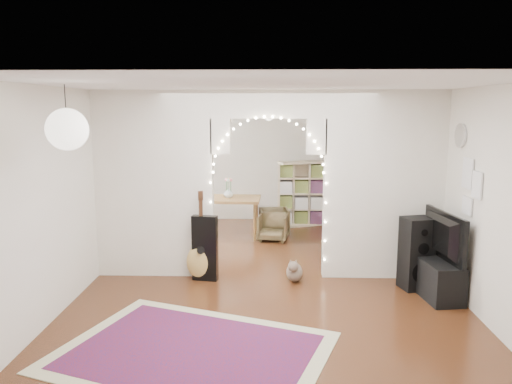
{
  "coord_description": "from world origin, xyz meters",
  "views": [
    {
      "loc": [
        0.03,
        -7.1,
        2.45
      ],
      "look_at": [
        -0.18,
        0.3,
        1.2
      ],
      "focal_mm": 35.0,
      "sensor_mm": 36.0,
      "label": 1
    }
  ],
  "objects_px": {
    "dining_table": "(229,201)",
    "dining_chair_right": "(274,222)",
    "media_console": "(434,277)",
    "acoustic_guitar": "(201,248)",
    "floor_speaker": "(416,253)",
    "dining_chair_left": "(273,227)",
    "bookcase": "(309,193)"
  },
  "relations": [
    {
      "from": "acoustic_guitar",
      "to": "dining_table",
      "type": "distance_m",
      "value": 2.5
    },
    {
      "from": "floor_speaker",
      "to": "media_console",
      "type": "height_order",
      "value": "floor_speaker"
    },
    {
      "from": "acoustic_guitar",
      "to": "dining_chair_right",
      "type": "xyz_separation_m",
      "value": [
        1.06,
        2.61,
        -0.22
      ]
    },
    {
      "from": "acoustic_guitar",
      "to": "dining_chair_right",
      "type": "distance_m",
      "value": 2.83
    },
    {
      "from": "acoustic_guitar",
      "to": "floor_speaker",
      "type": "height_order",
      "value": "acoustic_guitar"
    },
    {
      "from": "media_console",
      "to": "dining_table",
      "type": "xyz_separation_m",
      "value": [
        -2.97,
        2.98,
        0.43
      ]
    },
    {
      "from": "bookcase",
      "to": "dining_chair_right",
      "type": "distance_m",
      "value": 1.22
    },
    {
      "from": "media_console",
      "to": "dining_table",
      "type": "relative_size",
      "value": 0.82
    },
    {
      "from": "media_console",
      "to": "dining_chair_left",
      "type": "distance_m",
      "value": 3.43
    },
    {
      "from": "dining_table",
      "to": "dining_chair_right",
      "type": "bearing_deg",
      "value": 10.13
    },
    {
      "from": "acoustic_guitar",
      "to": "dining_table",
      "type": "relative_size",
      "value": 0.9
    },
    {
      "from": "floor_speaker",
      "to": "bookcase",
      "type": "xyz_separation_m",
      "value": [
        -1.18,
        3.74,
        0.18
      ]
    },
    {
      "from": "media_console",
      "to": "bookcase",
      "type": "relative_size",
      "value": 0.74
    },
    {
      "from": "floor_speaker",
      "to": "bookcase",
      "type": "distance_m",
      "value": 3.93
    },
    {
      "from": "dining_chair_right",
      "to": "media_console",
      "type": "bearing_deg",
      "value": -61.96
    },
    {
      "from": "acoustic_guitar",
      "to": "dining_chair_left",
      "type": "bearing_deg",
      "value": 41.67
    },
    {
      "from": "bookcase",
      "to": "media_console",
      "type": "bearing_deg",
      "value": -91.45
    },
    {
      "from": "dining_chair_right",
      "to": "bookcase",
      "type": "bearing_deg",
      "value": 44.14
    },
    {
      "from": "media_console",
      "to": "dining_chair_left",
      "type": "bearing_deg",
      "value": 120.31
    },
    {
      "from": "floor_speaker",
      "to": "dining_chair_left",
      "type": "height_order",
      "value": "floor_speaker"
    },
    {
      "from": "bookcase",
      "to": "dining_chair_left",
      "type": "xyz_separation_m",
      "value": [
        -0.76,
        -1.28,
        -0.43
      ]
    },
    {
      "from": "dining_chair_right",
      "to": "dining_table",
      "type": "bearing_deg",
      "value": -177.66
    },
    {
      "from": "dining_table",
      "to": "dining_chair_right",
      "type": "relative_size",
      "value": 2.15
    },
    {
      "from": "acoustic_guitar",
      "to": "bookcase",
      "type": "relative_size",
      "value": 0.81
    },
    {
      "from": "dining_chair_left",
      "to": "dining_table",
      "type": "bearing_deg",
      "value": 171.8
    },
    {
      "from": "media_console",
      "to": "acoustic_guitar",
      "type": "bearing_deg",
      "value": 163.48
    },
    {
      "from": "floor_speaker",
      "to": "dining_table",
      "type": "bearing_deg",
      "value": 120.52
    },
    {
      "from": "acoustic_guitar",
      "to": "media_console",
      "type": "height_order",
      "value": "acoustic_guitar"
    },
    {
      "from": "dining_chair_left",
      "to": "floor_speaker",
      "type": "bearing_deg",
      "value": -42.48
    },
    {
      "from": "acoustic_guitar",
      "to": "dining_chair_right",
      "type": "height_order",
      "value": "acoustic_guitar"
    },
    {
      "from": "acoustic_guitar",
      "to": "dining_table",
      "type": "height_order",
      "value": "acoustic_guitar"
    },
    {
      "from": "media_console",
      "to": "dining_table",
      "type": "height_order",
      "value": "dining_table"
    }
  ]
}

